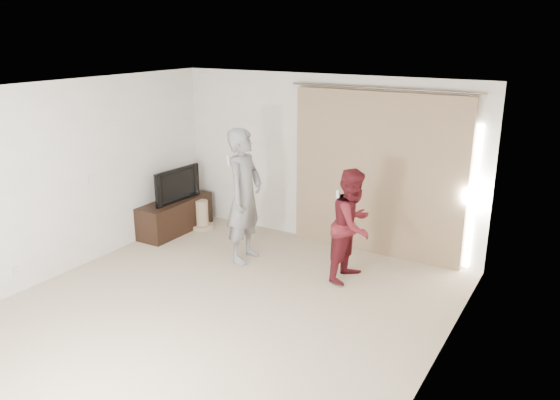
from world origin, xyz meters
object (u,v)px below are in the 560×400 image
(person_man, at_px, (244,196))
(person_woman, at_px, (353,225))
(tv_console, at_px, (175,216))
(tv, at_px, (173,184))

(person_man, relative_size, person_woman, 1.27)
(person_man, distance_m, person_woman, 1.61)
(tv_console, distance_m, tv, 0.54)
(tv_console, distance_m, person_woman, 3.28)
(person_man, bearing_deg, tv_console, 167.22)
(tv_console, relative_size, tv, 1.45)
(tv_console, height_order, person_woman, person_woman)
(person_man, height_order, person_woman, person_man)
(tv_console, height_order, person_man, person_man)
(tv_console, bearing_deg, person_woman, -3.16)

